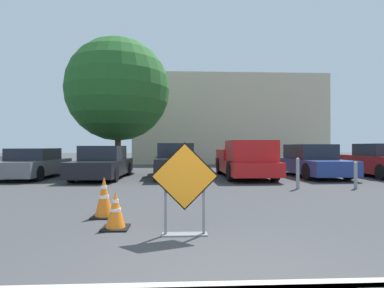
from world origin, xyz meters
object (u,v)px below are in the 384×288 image
bollard_nearest (298,172)px  parked_car_second (33,164)px  traffic_cone_nearest (116,211)px  bollard_second (356,174)px  parked_car_third (103,163)px  parked_car_fourth (175,162)px  parked_car_sixth (381,161)px  parked_car_fifth (310,162)px  road_closed_sign (185,185)px  pickup_truck (246,161)px  traffic_cone_second (104,197)px

bollard_nearest → parked_car_second: bearing=159.3°
traffic_cone_nearest → bollard_second: 8.17m
parked_car_third → parked_car_fourth: size_ratio=0.97×
bollard_nearest → parked_car_sixth: bearing=33.8°
parked_car_fifth → bollard_second: bearing=84.6°
road_closed_sign → parked_car_fifth: 10.56m
bollard_second → parked_car_fourth: bearing=147.1°
pickup_truck → bollard_second: 4.44m
road_closed_sign → bollard_nearest: road_closed_sign is taller
parked_car_second → bollard_nearest: parked_car_second is taller
traffic_cone_nearest → bollard_nearest: 6.63m
parked_car_third → parked_car_second: bearing=-4.5°
parked_car_sixth → bollard_second: parked_car_sixth is taller
traffic_cone_nearest → parked_car_fourth: parked_car_fourth is taller
traffic_cone_nearest → parked_car_fifth: bearing=49.4°
parked_car_second → parked_car_fourth: 6.18m
traffic_cone_second → parked_car_sixth: bearing=33.8°
traffic_cone_nearest → parked_car_fourth: (0.91, 8.28, 0.39)m
traffic_cone_nearest → bollard_second: size_ratio=0.72×
parked_car_second → parked_car_fourth: size_ratio=0.92×
parked_car_second → traffic_cone_nearest: bearing=123.4°
parked_car_fifth → traffic_cone_second: bearing=42.8°
traffic_cone_second → parked_car_third: bearing=104.1°
traffic_cone_nearest → traffic_cone_second: traffic_cone_second is taller
pickup_truck → parked_car_sixth: size_ratio=1.18×
parked_car_fifth → road_closed_sign: bearing=53.8°
parked_car_fourth → bollard_second: parked_car_fourth is taller
road_closed_sign → traffic_cone_nearest: 1.33m
parked_car_fifth → bollard_second: 3.86m
pickup_truck → bollard_second: (2.86, -3.39, -0.27)m
parked_car_fifth → parked_car_sixth: 3.11m
traffic_cone_nearest → parked_car_third: (-2.18, 7.94, 0.33)m
parked_car_third → parked_car_fifth: (9.27, 0.33, 0.04)m
pickup_truck → parked_car_sixth: 6.19m
parked_car_second → pickup_truck: size_ratio=0.82×
parked_car_sixth → parked_car_second: bearing=2.3°
traffic_cone_second → pickup_truck: size_ratio=0.16×
parked_car_third → pickup_truck: pickup_truck is taller
pickup_truck → parked_car_second: bearing=-3.2°
bollard_nearest → bollard_second: bearing=0.0°
traffic_cone_second → road_closed_sign: bearing=-39.8°
traffic_cone_nearest → parked_car_fourth: 8.34m
parked_car_second → parked_car_fourth: parked_car_fourth is taller
traffic_cone_second → parked_car_fifth: (7.50, 7.44, 0.29)m
parked_car_fourth → parked_car_fifth: bearing=177.2°
bollard_nearest → bollard_second: (1.93, 0.00, -0.07)m
bollard_second → road_closed_sign: bearing=-139.5°
parked_car_third → parked_car_sixth: parked_car_sixth is taller
parked_car_second → bollard_second: 12.73m
traffic_cone_second → parked_car_sixth: (10.59, 7.10, 0.30)m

